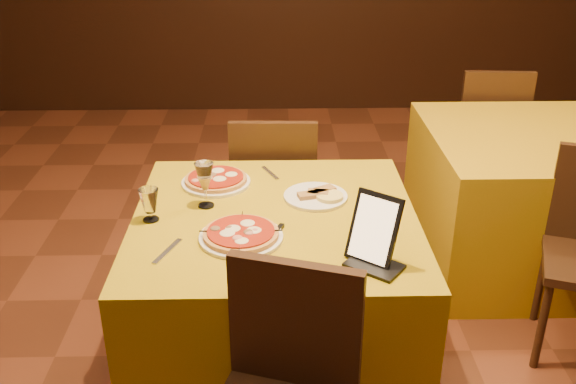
{
  "coord_description": "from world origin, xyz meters",
  "views": [
    {
      "loc": [
        -0.13,
        -2.29,
        1.91
      ],
      "look_at": [
        -0.08,
        -0.11,
        0.86
      ],
      "focal_mm": 40.0,
      "sensor_mm": 36.0,
      "label": 1
    }
  ],
  "objects_px": {
    "side_table": "(527,199)",
    "chair_main_far": "(275,192)",
    "chair_side_far": "(484,133)",
    "pizza_near": "(241,235)",
    "wine_glass": "(205,185)",
    "tablet": "(374,229)",
    "main_table": "(276,296)",
    "pizza_far": "(216,181)",
    "water_glass": "(150,205)"
  },
  "relations": [
    {
      "from": "water_glass",
      "to": "tablet",
      "type": "height_order",
      "value": "tablet"
    },
    {
      "from": "wine_glass",
      "to": "water_glass",
      "type": "height_order",
      "value": "wine_glass"
    },
    {
      "from": "main_table",
      "to": "tablet",
      "type": "distance_m",
      "value": 0.68
    },
    {
      "from": "side_table",
      "to": "pizza_far",
      "type": "relative_size",
      "value": 3.73
    },
    {
      "from": "water_glass",
      "to": "tablet",
      "type": "xyz_separation_m",
      "value": [
        0.8,
        -0.3,
        0.06
      ]
    },
    {
      "from": "pizza_near",
      "to": "tablet",
      "type": "xyz_separation_m",
      "value": [
        0.45,
        -0.15,
        0.1
      ]
    },
    {
      "from": "water_glass",
      "to": "main_table",
      "type": "bearing_deg",
      "value": 3.4
    },
    {
      "from": "chair_side_far",
      "to": "pizza_near",
      "type": "xyz_separation_m",
      "value": [
        -1.48,
        -1.86,
        0.31
      ]
    },
    {
      "from": "chair_side_far",
      "to": "pizza_far",
      "type": "bearing_deg",
      "value": 44.69
    },
    {
      "from": "chair_main_far",
      "to": "wine_glass",
      "type": "height_order",
      "value": "wine_glass"
    },
    {
      "from": "wine_glass",
      "to": "tablet",
      "type": "distance_m",
      "value": 0.74
    },
    {
      "from": "pizza_near",
      "to": "pizza_far",
      "type": "relative_size",
      "value": 1.04
    },
    {
      "from": "chair_side_far",
      "to": "wine_glass",
      "type": "xyz_separation_m",
      "value": [
        -1.63,
        -1.6,
        0.39
      ]
    },
    {
      "from": "chair_side_far",
      "to": "wine_glass",
      "type": "height_order",
      "value": "wine_glass"
    },
    {
      "from": "wine_glass",
      "to": "water_glass",
      "type": "distance_m",
      "value": 0.23
    },
    {
      "from": "side_table",
      "to": "pizza_near",
      "type": "height_order",
      "value": "pizza_near"
    },
    {
      "from": "pizza_far",
      "to": "tablet",
      "type": "bearing_deg",
      "value": -47.16
    },
    {
      "from": "main_table",
      "to": "chair_main_far",
      "type": "distance_m",
      "value": 0.82
    },
    {
      "from": "side_table",
      "to": "chair_main_far",
      "type": "bearing_deg",
      "value": -177.99
    },
    {
      "from": "main_table",
      "to": "chair_side_far",
      "type": "bearing_deg",
      "value": 51.06
    },
    {
      "from": "chair_side_far",
      "to": "pizza_far",
      "type": "height_order",
      "value": "chair_side_far"
    },
    {
      "from": "main_table",
      "to": "chair_main_far",
      "type": "height_order",
      "value": "chair_main_far"
    },
    {
      "from": "main_table",
      "to": "side_table",
      "type": "relative_size",
      "value": 1.0
    },
    {
      "from": "pizza_near",
      "to": "wine_glass",
      "type": "bearing_deg",
      "value": 119.46
    },
    {
      "from": "chair_side_far",
      "to": "pizza_far",
      "type": "relative_size",
      "value": 3.09
    },
    {
      "from": "chair_main_far",
      "to": "tablet",
      "type": "relative_size",
      "value": 3.73
    },
    {
      "from": "chair_main_far",
      "to": "main_table",
      "type": "bearing_deg",
      "value": 91.86
    },
    {
      "from": "pizza_far",
      "to": "wine_glass",
      "type": "xyz_separation_m",
      "value": [
        -0.02,
        -0.21,
        0.08
      ]
    },
    {
      "from": "side_table",
      "to": "wine_glass",
      "type": "height_order",
      "value": "wine_glass"
    },
    {
      "from": "chair_main_far",
      "to": "pizza_near",
      "type": "distance_m",
      "value": 1.05
    },
    {
      "from": "main_table",
      "to": "wine_glass",
      "type": "height_order",
      "value": "wine_glass"
    },
    {
      "from": "main_table",
      "to": "pizza_near",
      "type": "distance_m",
      "value": 0.45
    },
    {
      "from": "water_glass",
      "to": "wine_glass",
      "type": "bearing_deg",
      "value": 29.78
    },
    {
      "from": "main_table",
      "to": "water_glass",
      "type": "height_order",
      "value": "water_glass"
    },
    {
      "from": "chair_main_far",
      "to": "pizza_near",
      "type": "height_order",
      "value": "chair_main_far"
    },
    {
      "from": "chair_main_far",
      "to": "chair_side_far",
      "type": "height_order",
      "value": "same"
    },
    {
      "from": "wine_glass",
      "to": "pizza_far",
      "type": "bearing_deg",
      "value": 83.78
    },
    {
      "from": "side_table",
      "to": "water_glass",
      "type": "relative_size",
      "value": 8.46
    },
    {
      "from": "main_table",
      "to": "pizza_near",
      "type": "height_order",
      "value": "pizza_near"
    },
    {
      "from": "side_table",
      "to": "pizza_near",
      "type": "relative_size",
      "value": 3.6
    },
    {
      "from": "chair_side_far",
      "to": "tablet",
      "type": "bearing_deg",
      "value": 66.91
    },
    {
      "from": "chair_main_far",
      "to": "wine_glass",
      "type": "relative_size",
      "value": 4.79
    },
    {
      "from": "chair_main_far",
      "to": "pizza_near",
      "type": "bearing_deg",
      "value": 84.79
    },
    {
      "from": "chair_side_far",
      "to": "pizza_far",
      "type": "xyz_separation_m",
      "value": [
        -1.61,
        -1.39,
        0.31
      ]
    },
    {
      "from": "pizza_far",
      "to": "tablet",
      "type": "relative_size",
      "value": 1.21
    },
    {
      "from": "pizza_far",
      "to": "chair_main_far",
      "type": "bearing_deg",
      "value": 64.28
    },
    {
      "from": "pizza_near",
      "to": "wine_glass",
      "type": "distance_m",
      "value": 0.32
    },
    {
      "from": "side_table",
      "to": "pizza_far",
      "type": "height_order",
      "value": "pizza_far"
    },
    {
      "from": "pizza_far",
      "to": "water_glass",
      "type": "distance_m",
      "value": 0.4
    },
    {
      "from": "main_table",
      "to": "pizza_far",
      "type": "distance_m",
      "value": 0.55
    }
  ]
}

